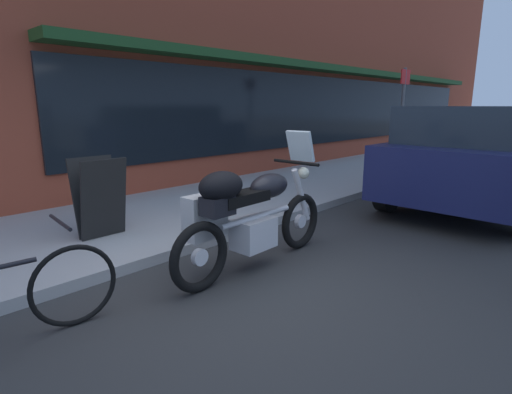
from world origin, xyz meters
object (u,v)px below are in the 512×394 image
at_px(parking_sign_pole, 402,112).
at_px(parked_minivan, 485,153).
at_px(touring_motorcycle, 246,213).
at_px(sandwich_board_sign, 100,198).

bearing_deg(parking_sign_pole, parked_minivan, -124.78).
height_order(touring_motorcycle, parked_minivan, parked_minivan).
bearing_deg(touring_motorcycle, parked_minivan, -11.23).
xyz_separation_m(touring_motorcycle, sandwich_board_sign, (-0.69, 1.81, -0.01)).
relative_size(touring_motorcycle, parking_sign_pole, 0.93).
bearing_deg(sandwich_board_sign, parked_minivan, -26.65).
xyz_separation_m(touring_motorcycle, parked_minivan, (4.82, -0.96, 0.29)).
relative_size(touring_motorcycle, parked_minivan, 0.45).
bearing_deg(sandwich_board_sign, touring_motorcycle, -69.17).
height_order(parked_minivan, sandwich_board_sign, parked_minivan).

